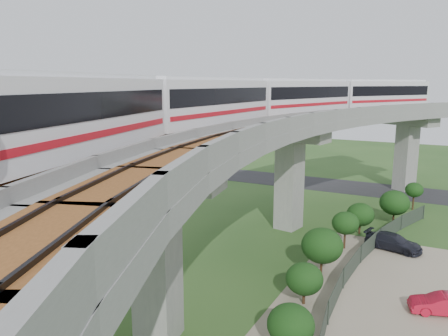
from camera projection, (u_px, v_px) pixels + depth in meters
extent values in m
plane|color=#27491D|center=(231.00, 265.00, 33.22)|extent=(160.00, 160.00, 0.00)
cube|color=gray|center=(432.00, 324.00, 25.10)|extent=(18.00, 26.00, 0.04)
cube|color=#232326|center=(330.00, 185.00, 59.30)|extent=(60.00, 8.00, 0.03)
cube|color=#99968E|center=(406.00, 158.00, 55.90)|extent=(2.86, 2.93, 8.40)
cube|color=#99968E|center=(409.00, 120.00, 54.98)|extent=(7.21, 5.74, 1.20)
cube|color=#99968E|center=(289.00, 185.00, 41.06)|extent=(2.35, 2.51, 8.40)
cube|color=#99968E|center=(291.00, 134.00, 40.14)|extent=(7.31, 3.58, 1.20)
cube|color=#99968E|center=(157.00, 265.00, 22.94)|extent=(2.35, 2.51, 8.40)
cube|color=#99968E|center=(154.00, 176.00, 22.03)|extent=(7.31, 3.58, 1.20)
cube|color=gray|center=(379.00, 114.00, 51.56)|extent=(16.42, 20.91, 0.80)
cube|color=gray|center=(349.00, 105.00, 54.79)|extent=(8.66, 17.08, 1.00)
cube|color=gray|center=(413.00, 108.00, 47.97)|extent=(8.66, 17.08, 1.00)
cube|color=brown|center=(363.00, 109.00, 53.21)|extent=(10.68, 18.08, 0.12)
cube|color=black|center=(363.00, 108.00, 53.19)|extent=(9.69, 17.59, 0.12)
cube|color=brown|center=(396.00, 111.00, 49.72)|extent=(10.68, 18.08, 0.12)
cube|color=black|center=(396.00, 110.00, 49.70)|extent=(9.69, 17.59, 0.12)
cube|color=gray|center=(284.00, 124.00, 38.92)|extent=(11.77, 20.03, 0.80)
cube|color=gray|center=(244.00, 112.00, 41.26)|extent=(3.22, 18.71, 1.00)
cube|color=gray|center=(330.00, 116.00, 36.25)|extent=(3.22, 18.71, 1.00)
cube|color=brown|center=(263.00, 118.00, 40.12)|extent=(5.44, 19.05, 0.12)
cube|color=black|center=(263.00, 117.00, 40.09)|extent=(4.35, 18.88, 0.12)
cube|color=brown|center=(307.00, 120.00, 37.55)|extent=(5.44, 19.05, 0.12)
cube|color=black|center=(307.00, 119.00, 37.53)|extent=(4.35, 18.88, 0.12)
cube|color=gray|center=(165.00, 153.00, 23.05)|extent=(11.77, 20.03, 0.80)
cube|color=gray|center=(95.00, 133.00, 24.25)|extent=(3.22, 18.71, 1.00)
cube|color=gray|center=(243.00, 139.00, 21.51)|extent=(3.22, 18.71, 1.00)
cube|color=brown|center=(128.00, 142.00, 23.67)|extent=(5.44, 19.05, 0.12)
cube|color=black|center=(128.00, 140.00, 23.64)|extent=(4.35, 18.88, 0.12)
cube|color=brown|center=(204.00, 146.00, 22.27)|extent=(5.44, 19.05, 0.12)
cube|color=black|center=(204.00, 144.00, 22.24)|extent=(4.35, 18.88, 0.12)
cube|color=gray|center=(52.00, 318.00, 5.14)|extent=(8.66, 17.08, 1.00)
cube|color=white|center=(68.00, 116.00, 18.53)|extent=(6.11, 15.22, 3.20)
cube|color=white|center=(65.00, 75.00, 18.20)|extent=(5.41, 14.36, 0.22)
cube|color=black|center=(67.00, 106.00, 18.44)|extent=(6.03, 14.65, 1.15)
cube|color=red|center=(69.00, 134.00, 18.67)|extent=(6.03, 14.65, 0.30)
cube|color=black|center=(70.00, 150.00, 18.81)|extent=(4.81, 12.84, 0.28)
cube|color=white|center=(211.00, 102.00, 32.75)|extent=(2.94, 15.04, 3.20)
cube|color=white|center=(211.00, 79.00, 32.42)|extent=(2.39, 14.28, 0.22)
cube|color=black|center=(211.00, 96.00, 32.66)|extent=(2.99, 14.44, 1.15)
cube|color=red|center=(211.00, 112.00, 32.89)|extent=(2.99, 14.44, 0.30)
cube|color=black|center=(211.00, 121.00, 33.03)|extent=(2.11, 12.78, 0.28)
cube|color=white|center=(302.00, 97.00, 45.14)|extent=(6.56, 15.18, 3.20)
cube|color=white|center=(303.00, 80.00, 44.81)|extent=(5.84, 14.32, 0.22)
cube|color=black|center=(303.00, 92.00, 45.05)|extent=(6.46, 14.62, 1.15)
cube|color=red|center=(302.00, 104.00, 45.28)|extent=(6.46, 14.62, 0.30)
cube|color=black|center=(302.00, 111.00, 45.42)|extent=(5.20, 12.80, 0.28)
cube|color=white|center=(383.00, 94.00, 54.93)|extent=(9.77, 14.37, 3.20)
cube|color=white|center=(384.00, 81.00, 54.60)|extent=(8.93, 13.45, 0.22)
cube|color=black|center=(383.00, 91.00, 54.84)|extent=(9.52, 13.88, 1.15)
cube|color=red|center=(383.00, 100.00, 55.07)|extent=(9.52, 13.88, 0.30)
cube|color=black|center=(382.00, 106.00, 55.21)|extent=(7.96, 12.02, 0.28)
cylinder|color=#2D382D|center=(424.00, 212.00, 44.27)|extent=(0.08, 0.08, 1.50)
cube|color=#2D382D|center=(413.00, 217.00, 42.65)|extent=(1.69, 4.77, 1.40)
cylinder|color=#2D382D|center=(402.00, 223.00, 40.95)|extent=(0.08, 0.08, 1.50)
cube|color=#2D382D|center=(391.00, 229.00, 39.17)|extent=(1.23, 4.91, 1.40)
cylinder|color=#2D382D|center=(381.00, 236.00, 37.31)|extent=(0.08, 0.08, 1.50)
cube|color=#2D382D|center=(371.00, 245.00, 35.38)|extent=(0.75, 4.99, 1.40)
cylinder|color=#2D382D|center=(361.00, 254.00, 33.39)|extent=(0.08, 0.08, 1.50)
cube|color=#2D382D|center=(352.00, 265.00, 31.32)|extent=(0.27, 5.04, 1.40)
cylinder|color=#2D382D|center=(344.00, 279.00, 29.20)|extent=(0.08, 0.08, 1.50)
cube|color=#2D382D|center=(336.00, 294.00, 27.03)|extent=(0.27, 5.04, 1.40)
cylinder|color=#2D382D|center=(329.00, 313.00, 24.80)|extent=(0.08, 0.08, 1.50)
cylinder|color=#382314|center=(413.00, 202.00, 47.64)|extent=(0.18, 0.18, 1.66)
ellipsoid|color=#113611|center=(414.00, 190.00, 47.37)|extent=(1.89, 1.89, 1.61)
cylinder|color=#382314|center=(393.00, 218.00, 42.77)|extent=(0.18, 0.18, 1.32)
ellipsoid|color=#113611|center=(395.00, 203.00, 42.48)|extent=(2.83, 2.83, 2.41)
cylinder|color=#382314|center=(360.00, 228.00, 40.05)|extent=(0.18, 0.18, 1.10)
ellipsoid|color=#113611|center=(360.00, 214.00, 39.80)|extent=(2.48, 2.48, 2.11)
cylinder|color=#382314|center=(345.00, 240.00, 36.36)|extent=(0.18, 0.18, 1.57)
ellipsoid|color=#113611|center=(345.00, 223.00, 36.09)|extent=(2.22, 2.22, 1.89)
cylinder|color=#382314|center=(321.00, 266.00, 31.43)|extent=(0.18, 0.18, 1.33)
ellipsoid|color=#113611|center=(322.00, 246.00, 31.13)|extent=(2.97, 2.97, 2.52)
cylinder|color=#382314|center=(304.00, 297.00, 27.25)|extent=(0.18, 0.18, 1.01)
ellipsoid|color=#113611|center=(304.00, 279.00, 27.02)|extent=(2.33, 2.33, 1.98)
ellipsoid|color=#113611|center=(291.00, 325.00, 21.88)|extent=(2.41, 2.41, 2.05)
imported|color=#B31028|center=(442.00, 304.00, 26.04)|extent=(3.94, 2.38, 1.23)
imported|color=black|center=(393.00, 242.00, 36.10)|extent=(4.89, 2.85, 1.33)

